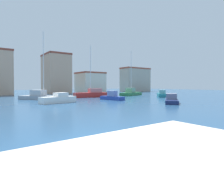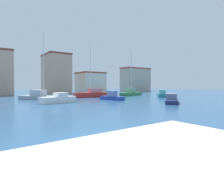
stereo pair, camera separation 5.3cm
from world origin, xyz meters
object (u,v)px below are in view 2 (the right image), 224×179
at_px(sailboat_grey_mid_harbor, 43,96).
at_px(motorboat_blue_distant_north, 112,97).
at_px(sailboat_green_behind_lamppost, 131,93).
at_px(motorboat_white_near_pier, 58,99).
at_px(sailboat_red_distant_east, 91,94).
at_px(motorboat_navy_far_right, 171,100).
at_px(motorboat_teal_outer_mooring, 162,94).

xyz_separation_m(sailboat_grey_mid_harbor, motorboat_blue_distant_north, (9.58, -7.66, -0.05)).
distance_m(sailboat_grey_mid_harbor, motorboat_blue_distant_north, 12.27).
height_order(sailboat_grey_mid_harbor, motorboat_blue_distant_north, sailboat_grey_mid_harbor).
bearing_deg(sailboat_green_behind_lamppost, motorboat_white_near_pier, -158.38).
relative_size(sailboat_red_distant_east, motorboat_white_near_pier, 2.04).
bearing_deg(sailboat_grey_mid_harbor, motorboat_navy_far_right, -51.35).
xyz_separation_m(motorboat_white_near_pier, motorboat_navy_far_right, (13.38, -9.19, -0.10)).
height_order(sailboat_grey_mid_harbor, sailboat_green_behind_lamppost, sailboat_grey_mid_harbor).
distance_m(motorboat_white_near_pier, motorboat_teal_outer_mooring, 23.13).
xyz_separation_m(motorboat_white_near_pier, sailboat_green_behind_lamppost, (21.24, 8.42, 0.07)).
relative_size(sailboat_red_distant_east, motorboat_blue_distant_north, 2.23).
relative_size(motorboat_white_near_pier, motorboat_teal_outer_mooring, 0.93).
bearing_deg(motorboat_white_near_pier, sailboat_red_distant_east, 39.32).
height_order(motorboat_navy_far_right, motorboat_teal_outer_mooring, motorboat_teal_outer_mooring).
height_order(sailboat_green_behind_lamppost, motorboat_teal_outer_mooring, sailboat_green_behind_lamppost).
distance_m(sailboat_green_behind_lamppost, motorboat_blue_distant_north, 14.47).
bearing_deg(sailboat_green_behind_lamppost, sailboat_grey_mid_harbor, -178.04).
xyz_separation_m(sailboat_grey_mid_harbor, sailboat_green_behind_lamppost, (21.36, 0.73, 0.06)).
distance_m(sailboat_grey_mid_harbor, sailboat_green_behind_lamppost, 21.37).
height_order(sailboat_red_distant_east, sailboat_green_behind_lamppost, sailboat_green_behind_lamppost).
height_order(sailboat_grey_mid_harbor, motorboat_teal_outer_mooring, sailboat_grey_mid_harbor).
bearing_deg(motorboat_teal_outer_mooring, sailboat_grey_mid_harbor, 162.82).
bearing_deg(sailboat_green_behind_lamppost, motorboat_navy_far_right, -114.05).
relative_size(sailboat_grey_mid_harbor, motorboat_navy_far_right, 1.89).
distance_m(motorboat_white_near_pier, motorboat_navy_far_right, 16.23).
xyz_separation_m(sailboat_red_distant_east, motorboat_white_near_pier, (-9.98, -8.18, -0.17)).
relative_size(sailboat_green_behind_lamppost, motorboat_navy_far_right, 1.73).
distance_m(motorboat_white_near_pier, sailboat_green_behind_lamppost, 22.85).
distance_m(sailboat_red_distant_east, motorboat_white_near_pier, 12.90).
relative_size(motorboat_navy_far_right, motorboat_teal_outer_mooring, 1.12).
xyz_separation_m(sailboat_green_behind_lamppost, motorboat_blue_distant_north, (-11.78, -8.39, -0.11)).
distance_m(sailboat_green_behind_lamppost, motorboat_navy_far_right, 19.28).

